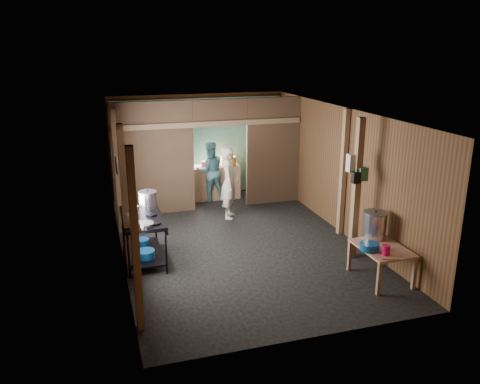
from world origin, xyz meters
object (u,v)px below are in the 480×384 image
object	(u,v)px
prep_table	(381,263)
stove_pot_large	(148,200)
stock_pot	(375,225)
pink_bucket	(386,250)
cook	(229,183)
yellow_tub	(228,161)
gas_range	(143,239)

from	to	relation	value
prep_table	stove_pot_large	world-z (taller)	stove_pot_large
stove_pot_large	stock_pot	distance (m)	4.13
stock_pot	stove_pot_large	bearing A→B (deg)	151.69
prep_table	stove_pot_large	xyz separation A→B (m)	(-3.54, 2.37, 0.71)
pink_bucket	stock_pot	bearing A→B (deg)	73.05
stock_pot	cook	bearing A→B (deg)	116.89
stock_pot	pink_bucket	distance (m)	0.74
prep_table	pink_bucket	size ratio (longest dim) A/B	6.24
prep_table	cook	xyz separation A→B (m)	(-1.58, 3.71, 0.53)
stock_pot	yellow_tub	size ratio (longest dim) A/B	1.25
gas_range	stock_pot	size ratio (longest dim) A/B	2.96
stove_pot_large	yellow_tub	world-z (taller)	stove_pot_large
pink_bucket	cook	world-z (taller)	cook
pink_bucket	cook	size ratio (longest dim) A/B	0.10
gas_range	cook	bearing A→B (deg)	39.97
yellow_tub	pink_bucket	bearing A→B (deg)	-79.14
gas_range	cook	xyz separation A→B (m)	(2.13, 1.79, 0.39)
stove_pot_large	cook	xyz separation A→B (m)	(1.96, 1.34, -0.19)
pink_bucket	cook	bearing A→B (deg)	110.12
stock_pot	cook	distance (m)	3.70
stock_pot	yellow_tub	distance (m)	4.98
pink_bucket	yellow_tub	size ratio (longest dim) A/B	0.41
prep_table	yellow_tub	distance (m)	5.39
gas_range	stock_pot	distance (m)	4.11
gas_range	stove_pot_large	xyz separation A→B (m)	(0.17, 0.44, 0.58)
stock_pot	yellow_tub	bearing A→B (deg)	104.75
pink_bucket	cook	distance (m)	4.25
prep_table	cook	bearing A→B (deg)	113.08
stock_pot	prep_table	bearing A→B (deg)	-102.74
prep_table	stove_pot_large	size ratio (longest dim) A/B	2.88
stove_pot_large	gas_range	bearing A→B (deg)	-110.96
pink_bucket	yellow_tub	xyz separation A→B (m)	(-1.06, 5.50, 0.29)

